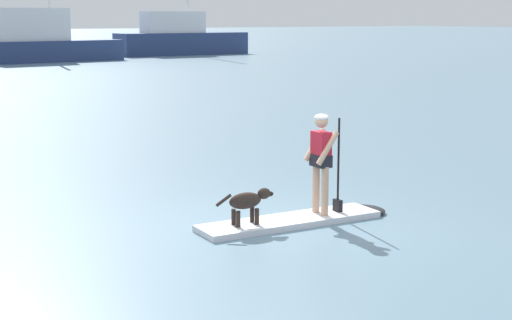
{
  "coord_description": "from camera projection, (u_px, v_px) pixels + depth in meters",
  "views": [
    {
      "loc": [
        -7.08,
        -9.97,
        3.3
      ],
      "look_at": [
        0.0,
        1.0,
        0.9
      ],
      "focal_mm": 54.83,
      "sensor_mm": 36.0,
      "label": 1
    }
  ],
  "objects": [
    {
      "name": "paddleboard",
      "position": [
        301.0,
        219.0,
        12.71
      ],
      "size": [
        3.43,
        0.94,
        0.1
      ],
      "color": "silver",
      "rests_on": "ground_plane"
    },
    {
      "name": "moored_boat_port",
      "position": [
        180.0,
        38.0,
        68.25
      ],
      "size": [
        11.79,
        3.0,
        12.64
      ],
      "color": "navy",
      "rests_on": "ground_plane"
    },
    {
      "name": "moored_boat_starboard",
      "position": [
        39.0,
        42.0,
        57.53
      ],
      "size": [
        12.0,
        4.16,
        8.95
      ],
      "color": "navy",
      "rests_on": "ground_plane"
    },
    {
      "name": "ground_plane",
      "position": [
        290.0,
        224.0,
        12.61
      ],
      "size": [
        400.0,
        400.0,
        0.0
      ],
      "primitive_type": "plane",
      "color": "slate"
    },
    {
      "name": "person_paddler",
      "position": [
        322.0,
        157.0,
        12.71
      ],
      "size": [
        0.62,
        0.5,
        1.66
      ],
      "color": "tan",
      "rests_on": "paddleboard"
    },
    {
      "name": "dog",
      "position": [
        248.0,
        201.0,
        12.16
      ],
      "size": [
        1.02,
        0.26,
        0.55
      ],
      "color": "#2D231E",
      "rests_on": "paddleboard"
    }
  ]
}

